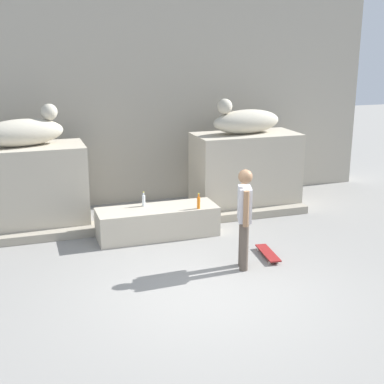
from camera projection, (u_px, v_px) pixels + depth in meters
ground_plane at (200, 291)px, 7.98m from camera, size 40.00×40.00×0.00m
facade_wall at (124, 67)px, 11.88m from camera, size 11.84×0.60×6.13m
pedestal_left at (27, 189)px, 10.37m from camera, size 2.28×1.13×1.69m
pedestal_right at (245, 171)px, 11.78m from camera, size 2.28×1.13×1.69m
statue_reclining_left at (24, 131)px, 10.08m from camera, size 1.68×0.89×0.78m
statue_reclining_right at (245, 121)px, 11.46m from camera, size 1.66×0.77×0.78m
ledge_block at (157, 222)px, 10.18m from camera, size 2.30×0.77×0.57m
skater at (244, 215)px, 8.57m from camera, size 0.30×0.52×1.67m
skateboard at (268, 253)px, 9.25m from camera, size 0.29×0.82×0.08m
bottle_orange at (199, 202)px, 10.02m from camera, size 0.06×0.06×0.30m
bottle_clear at (144, 200)px, 10.18m from camera, size 0.06×0.06×0.28m
stair_step at (151, 223)px, 10.75m from camera, size 6.93×0.50×0.16m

